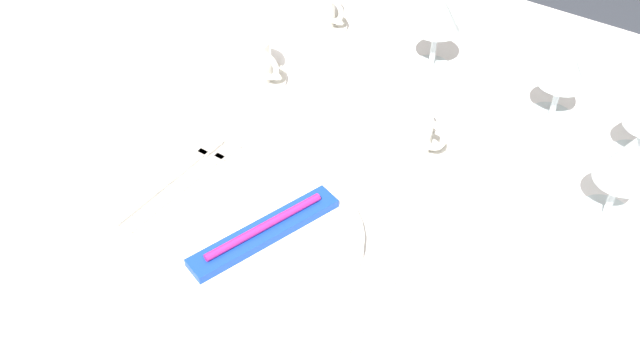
{
  "coord_description": "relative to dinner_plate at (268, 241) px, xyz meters",
  "views": [
    {
      "loc": [
        0.38,
        -0.66,
        1.43
      ],
      "look_at": [
        0.0,
        -0.09,
        0.76
      ],
      "focal_mm": 39.43,
      "sensor_mm": 36.0,
      "label": 1
    }
  ],
  "objects": [
    {
      "name": "saucer_left",
      "position": [
        -0.24,
        0.26,
        -0.0
      ],
      "size": [
        0.13,
        0.13,
        0.01
      ],
      "primitive_type": "cylinder",
      "color": "white",
      "rests_on": "dining_table"
    },
    {
      "name": "coffee_cup_far",
      "position": [
        -0.24,
        0.46,
        0.04
      ],
      "size": [
        0.11,
        0.09,
        0.07
      ],
      "color": "white",
      "rests_on": "saucer_far"
    },
    {
      "name": "wine_glass_right",
      "position": [
        0.21,
        0.45,
        0.08
      ],
      "size": [
        0.07,
        0.07,
        0.13
      ],
      "color": "silver",
      "rests_on": "dining_table"
    },
    {
      "name": "wine_glass_left",
      "position": [
        -0.0,
        0.46,
        0.09
      ],
      "size": [
        0.08,
        0.08,
        0.14
      ],
      "color": "silver",
      "rests_on": "dining_table"
    },
    {
      "name": "spoon_tea",
      "position": [
        0.24,
        0.04,
        -0.01
      ],
      "size": [
        0.03,
        0.23,
        0.01
      ],
      "color": "beige",
      "rests_on": "dining_table"
    },
    {
      "name": "dinner_plate",
      "position": [
        0.0,
        0.0,
        0.0
      ],
      "size": [
        0.25,
        0.25,
        0.02
      ],
      "primitive_type": "cylinder",
      "color": "white",
      "rests_on": "dining_table"
    },
    {
      "name": "toothbrush_package",
      "position": [
        0.0,
        0.0,
        0.02
      ],
      "size": [
        0.1,
        0.21,
        0.02
      ],
      "color": "blue",
      "rests_on": "dinner_plate"
    },
    {
      "name": "dinner_knife",
      "position": [
        0.16,
        0.02,
        -0.01
      ],
      "size": [
        0.03,
        0.23,
        0.0
      ],
      "color": "beige",
      "rests_on": "dining_table"
    },
    {
      "name": "spoon_soup",
      "position": [
        0.19,
        0.05,
        -0.01
      ],
      "size": [
        0.03,
        0.22,
        0.01
      ],
      "color": "beige",
      "rests_on": "dining_table"
    },
    {
      "name": "coffee_cup_left",
      "position": [
        -0.24,
        0.26,
        0.04
      ],
      "size": [
        0.11,
        0.09,
        0.07
      ],
      "color": "white",
      "rests_on": "saucer_left"
    },
    {
      "name": "dining_table",
      "position": [
        -0.0,
        0.21,
        -0.09
      ],
      "size": [
        1.8,
        1.11,
        0.74
      ],
      "color": "white",
      "rests_on": "ground"
    },
    {
      "name": "saucer_right",
      "position": [
        0.05,
        0.25,
        -0.0
      ],
      "size": [
        0.14,
        0.14,
        0.01
      ],
      "primitive_type": "cylinder",
      "color": "white",
      "rests_on": "dining_table"
    },
    {
      "name": "fork_outer",
      "position": [
        -0.16,
        0.03,
        -0.01
      ],
      "size": [
        0.03,
        0.21,
        0.0
      ],
      "color": "beige",
      "rests_on": "dining_table"
    },
    {
      "name": "saucer_far",
      "position": [
        -0.24,
        0.46,
        -0.0
      ],
      "size": [
        0.13,
        0.13,
        0.01
      ],
      "primitive_type": "cylinder",
      "color": "white",
      "rests_on": "dining_table"
    },
    {
      "name": "wine_glass_far",
      "position": [
        0.34,
        0.29,
        0.08
      ],
      "size": [
        0.07,
        0.07,
        0.14
      ],
      "color": "silver",
      "rests_on": "dining_table"
    },
    {
      "name": "fork_inner",
      "position": [
        -0.19,
        0.03,
        -0.01
      ],
      "size": [
        0.03,
        0.21,
        0.0
      ],
      "color": "beige",
      "rests_on": "dining_table"
    },
    {
      "name": "coffee_cup_right",
      "position": [
        0.05,
        0.25,
        0.04
      ],
      "size": [
        0.11,
        0.09,
        0.07
      ],
      "color": "white",
      "rests_on": "saucer_right"
    },
    {
      "name": "spoon_dessert",
      "position": [
        0.21,
        0.05,
        -0.01
      ],
      "size": [
        0.03,
        0.22,
        0.01
      ],
      "color": "beige",
      "rests_on": "dining_table"
    }
  ]
}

